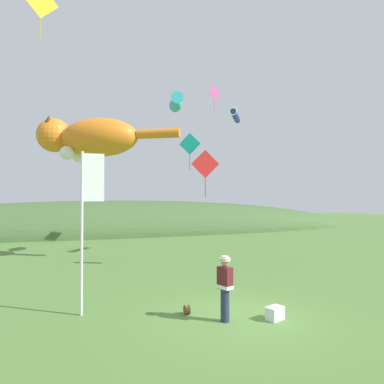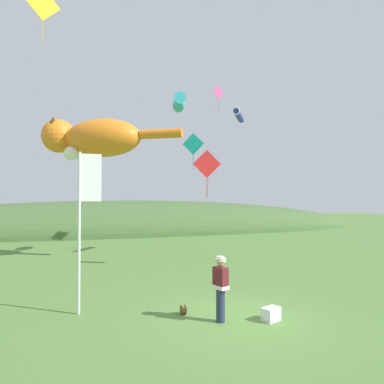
{
  "view_description": "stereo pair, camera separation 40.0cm",
  "coord_description": "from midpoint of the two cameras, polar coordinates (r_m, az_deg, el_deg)",
  "views": [
    {
      "loc": [
        -4.46,
        -8.71,
        3.33
      ],
      "look_at": [
        0.0,
        4.0,
        3.61
      ],
      "focal_mm": 32.0,
      "sensor_mm": 36.0,
      "label": 1
    },
    {
      "loc": [
        -4.08,
        -8.83,
        3.33
      ],
      "look_at": [
        0.0,
        4.0,
        3.61
      ],
      "focal_mm": 32.0,
      "sensor_mm": 36.0,
      "label": 2
    }
  ],
  "objects": [
    {
      "name": "kite_tube_streamer",
      "position": [
        20.25,
        6.66,
        12.5
      ],
      "size": [
        1.54,
        2.06,
        0.44
      ],
      "color": "#2633A5"
    },
    {
      "name": "kite_fish_windsock",
      "position": [
        20.12,
        -3.3,
        14.47
      ],
      "size": [
        1.24,
        2.61,
        0.78
      ],
      "color": "#33B2CC"
    },
    {
      "name": "kite_diamond_red",
      "position": [
        16.21,
        1.51,
        4.64
      ],
      "size": [
        1.32,
        0.31,
        2.25
      ],
      "color": "red"
    },
    {
      "name": "kite_spool",
      "position": [
        10.44,
        -2.03,
        -19.02
      ],
      "size": [
        0.14,
        0.27,
        0.27
      ],
      "color": "olive",
      "rests_on": "ground"
    },
    {
      "name": "distant_hill_ridge",
      "position": [
        35.27,
        -12.39,
        -6.61
      ],
      "size": [
        54.04,
        11.33,
        6.42
      ],
      "color": "#426033",
      "rests_on": "ground"
    },
    {
      "name": "kite_diamond_pink",
      "position": [
        24.58,
        3.22,
        16.17
      ],
      "size": [
        0.91,
        0.39,
        1.88
      ],
      "color": "#E53F8C"
    },
    {
      "name": "picnic_cooler",
      "position": [
        10.21,
        12.49,
        -19.13
      ],
      "size": [
        0.57,
        0.48,
        0.36
      ],
      "color": "white",
      "rests_on": "ground"
    },
    {
      "name": "festival_banner_pole",
      "position": [
        10.43,
        -18.13,
        -2.46
      ],
      "size": [
        0.66,
        0.08,
        4.71
      ],
      "color": "silver",
      "rests_on": "ground"
    },
    {
      "name": "kite_diamond_gold",
      "position": [
        17.05,
        -24.58,
        26.87
      ],
      "size": [
        1.33,
        0.44,
        2.3
      ],
      "color": "yellow"
    },
    {
      "name": "ground_plane",
      "position": [
        10.31,
        6.68,
        -20.04
      ],
      "size": [
        120.0,
        120.0,
        0.0
      ],
      "primitive_type": "plane",
      "color": "#517A38"
    },
    {
      "name": "festival_attendant",
      "position": [
        9.68,
        4.29,
        -15.4
      ],
      "size": [
        0.39,
        0.48,
        1.77
      ],
      "color": "#232D47",
      "rests_on": "ground"
    },
    {
      "name": "kite_diamond_teal",
      "position": [
        20.65,
        -0.94,
        7.98
      ],
      "size": [
        1.13,
        0.72,
        2.22
      ],
      "color": "#19BFBF"
    },
    {
      "name": "kite_giant_cat",
      "position": [
        19.95,
        -17.31,
        8.58
      ],
      "size": [
        7.35,
        4.76,
        2.48
      ],
      "color": "orange"
    }
  ]
}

